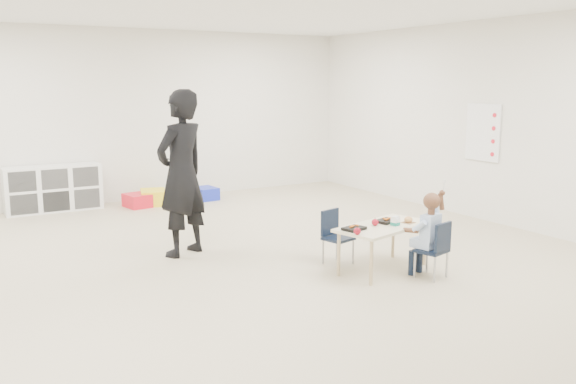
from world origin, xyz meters
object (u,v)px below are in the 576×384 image
child (432,233)px  adult (181,174)px  table (383,247)px  cubby_shelf (53,188)px  chair_near (431,249)px

child → adult: (-1.85, 2.06, 0.48)m
table → cubby_shelf: (-2.44, 4.88, 0.10)m
table → adult: bearing=119.6°
table → chair_near: 0.51m
table → chair_near: chair_near is taller
cubby_shelf → child: bearing=-63.0°
table → cubby_shelf: bearing=101.9°
table → child: child is taller
cubby_shelf → chair_near: bearing=-63.0°
chair_near → table: bearing=107.1°
adult → table: bearing=108.5°
chair_near → adult: size_ratio=0.31×
chair_near → cubby_shelf: 5.97m
chair_near → child: (0.00, 0.00, 0.17)m
chair_near → child: child is taller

